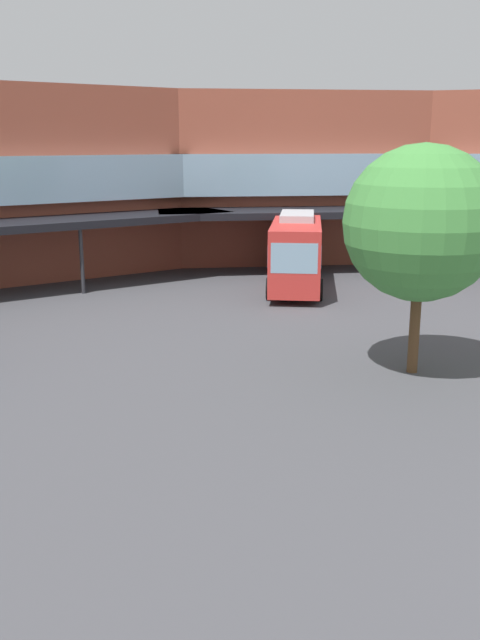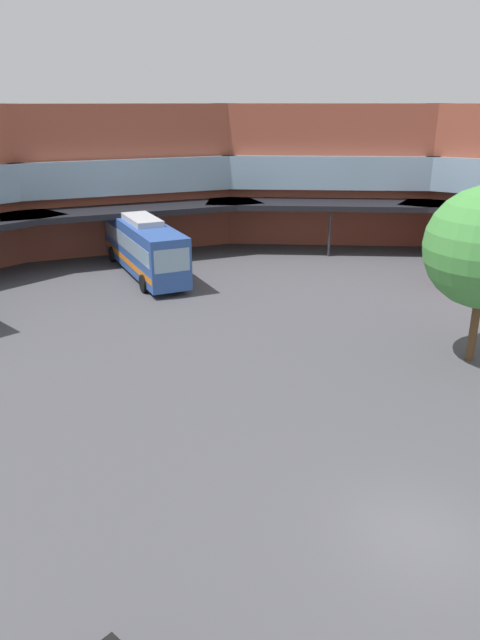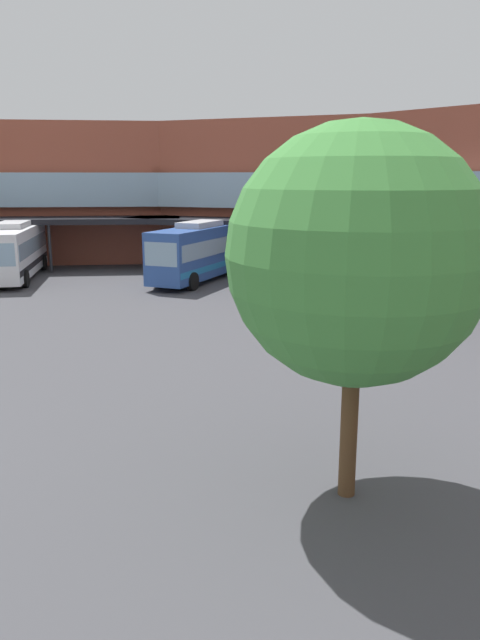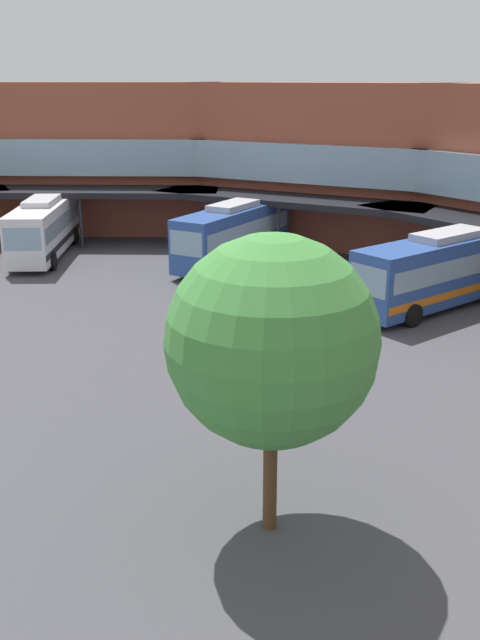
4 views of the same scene
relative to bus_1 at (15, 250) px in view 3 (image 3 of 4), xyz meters
name	(u,v)px [view 3 (image 3 of 4)]	position (x,y,z in m)	size (l,w,h in m)	color
station_building	(414,211)	(25.82, 9.64, 3.49)	(79.75, 50.86, 10.73)	#9E4C38
bus_1	(15,250)	(0.00, 0.00, 0.00)	(10.89, 6.27, 3.77)	white
bus_2	(410,266)	(18.98, 16.89, 0.03)	(5.52, 11.98, 3.83)	#2D519E
bus_4	(200,251)	(6.93, 10.30, 0.05)	(8.08, 9.70, 3.86)	#2D519E
plaza_tree	(357,256)	(33.16, 0.35, 3.22)	(5.17, 5.17, 7.72)	brown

